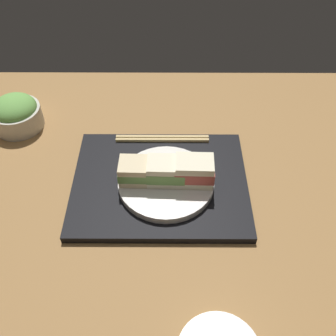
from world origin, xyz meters
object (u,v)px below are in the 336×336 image
sandwich_plate (166,182)px  sandwich_far (138,171)px  chopsticks_pair (162,139)px  sandwich_near (194,171)px  salad_bowl (16,113)px  sandwich_middle (166,171)px

sandwich_plate → sandwich_far: sandwich_far is taller
chopsticks_pair → sandwich_near: bearing=115.4°
sandwich_far → salad_bowl: 36.33cm
sandwich_middle → sandwich_far: bearing=-1.9°
salad_bowl → sandwich_plate: bearing=150.5°
sandwich_near → salad_bowl: sandwich_near is taller
sandwich_near → sandwich_middle: 5.57cm
sandwich_plate → sandwich_middle: 3.31cm
sandwich_middle → salad_bowl: size_ratio=0.65×
sandwich_middle → chopsticks_pair: size_ratio=0.36×
salad_bowl → chopsticks_pair: bearing=169.1°
sandwich_middle → salad_bowl: bearing=-29.5°
salad_bowl → sandwich_near: bearing=153.7°
sandwich_far → chopsticks_pair: sandwich_far is taller
sandwich_middle → salad_bowl: (35.80, -20.26, -1.91)cm
sandwich_plate → sandwich_middle: sandwich_middle is taller
sandwich_plate → salad_bowl: 41.16cm
sandwich_plate → sandwich_near: size_ratio=2.48×
sandwich_middle → sandwich_far: sandwich_middle is taller
sandwich_plate → salad_bowl: size_ratio=1.67×
sandwich_near → sandwich_middle: bearing=-1.9°
salad_bowl → chopsticks_pair: size_ratio=0.55×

